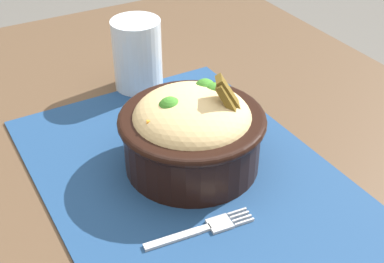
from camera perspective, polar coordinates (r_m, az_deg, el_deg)
The scene contains 5 objects.
table at distance 0.69m, azimuth -1.06°, elevation -9.60°, with size 1.17×0.90×0.75m.
placemat at distance 0.65m, azimuth -0.37°, elevation -5.02°, with size 0.48×0.34×0.00m, color navy.
bowl at distance 0.64m, azimuth 0.02°, elevation 0.19°, with size 0.20×0.20×0.13m.
fork at distance 0.58m, azimuth 1.36°, elevation -10.61°, with size 0.03×0.13×0.00m.
drinking_glass at distance 0.82m, azimuth -5.98°, elevation 7.87°, with size 0.08×0.08×0.11m.
Camera 1 is at (0.44, -0.23, 1.17)m, focal length 48.58 mm.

